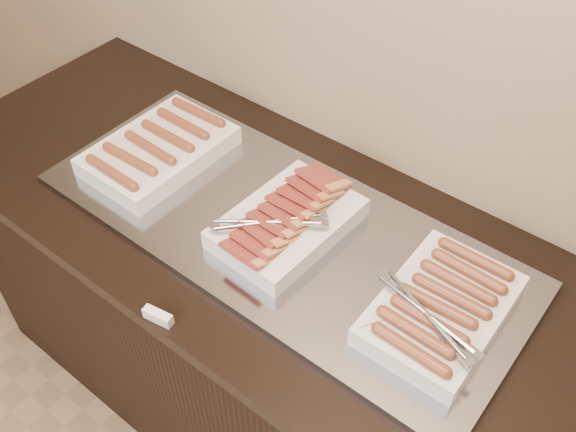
% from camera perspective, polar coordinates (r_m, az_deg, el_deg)
% --- Properties ---
extents(counter, '(2.06, 0.76, 0.90)m').
position_cam_1_polar(counter, '(1.89, -0.20, -11.06)').
color(counter, black).
rests_on(counter, ground).
extents(warming_tray, '(1.20, 0.50, 0.02)m').
position_cam_1_polar(warming_tray, '(1.54, -0.84, -1.11)').
color(warming_tray, '#92959F').
rests_on(warming_tray, counter).
extents(dish_left, '(0.25, 0.37, 0.07)m').
position_cam_1_polar(dish_left, '(1.73, -11.38, 5.82)').
color(dish_left, silver).
rests_on(dish_left, warming_tray).
extents(dish_center, '(0.25, 0.37, 0.09)m').
position_cam_1_polar(dish_center, '(1.49, -0.16, -0.47)').
color(dish_center, silver).
rests_on(dish_center, warming_tray).
extents(dish_right, '(0.27, 0.35, 0.08)m').
position_cam_1_polar(dish_right, '(1.36, 13.37, -8.03)').
color(dish_right, silver).
rests_on(dish_right, warming_tray).
extents(label_holder, '(0.07, 0.03, 0.03)m').
position_cam_1_polar(label_holder, '(1.39, -11.48, -8.73)').
color(label_holder, silver).
rests_on(label_holder, counter).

